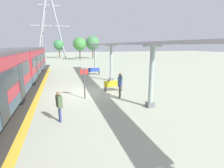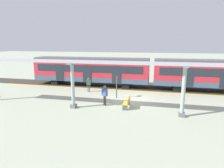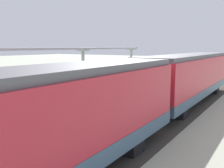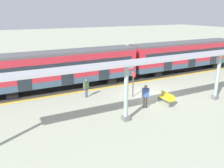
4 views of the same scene
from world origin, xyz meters
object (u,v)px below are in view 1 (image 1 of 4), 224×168
canopy_pillar_second (151,77)px  passenger_waiting_near_edge (59,103)px  bench_near_end (94,71)px  passenger_by_the_benches (120,83)px  platform_info_sign (84,80)px  train_far_carriage (29,62)px  bench_mid_platform (113,86)px  canopy_pillar_third (111,63)px  canopy_pillar_fourth (95,57)px

canopy_pillar_second → passenger_waiting_near_edge: bearing=-173.4°
bench_near_end → passenger_by_the_benches: passenger_by_the_benches is taller
platform_info_sign → train_far_carriage: bearing=115.8°
passenger_by_the_benches → bench_mid_platform: bearing=87.9°
canopy_pillar_second → canopy_pillar_third: 8.54m
platform_info_sign → passenger_waiting_near_edge: 3.91m
passenger_waiting_near_edge → passenger_by_the_benches: passenger_by_the_benches is taller
platform_info_sign → bench_near_end: bearing=75.6°
train_far_carriage → bench_mid_platform: 12.01m
canopy_pillar_fourth → canopy_pillar_third: bearing=-90.0°
canopy_pillar_fourth → platform_info_sign: (-3.63, -14.38, -0.59)m
canopy_pillar_second → bench_mid_platform: 4.71m
bench_near_end → bench_mid_platform: 8.63m
platform_info_sign → bench_mid_platform: bearing=29.7°
canopy_pillar_third → platform_info_sign: bearing=-122.7°
canopy_pillar_third → canopy_pillar_fourth: (0.00, 8.73, 0.00)m
platform_info_sign → passenger_waiting_near_edge: bearing=-116.1°
passenger_waiting_near_edge → passenger_by_the_benches: size_ratio=0.88×
canopy_pillar_fourth → passenger_by_the_benches: size_ratio=2.11×
train_far_carriage → platform_info_sign: train_far_carriage is taller
canopy_pillar_third → passenger_waiting_near_edge: bearing=-120.3°
canopy_pillar_second → platform_info_sign: (-3.63, 2.89, -0.59)m
train_far_carriage → bench_near_end: 7.85m
canopy_pillar_third → canopy_pillar_fourth: size_ratio=1.00×
bench_near_end → passenger_by_the_benches: size_ratio=0.84×
bench_near_end → platform_info_sign: (-2.60, -10.09, 0.89)m
canopy_pillar_third → passenger_by_the_benches: 6.31m
passenger_waiting_near_edge → bench_mid_platform: bearing=49.2°
train_far_carriage → passenger_waiting_near_edge: train_far_carriage is taller
bench_near_end → bench_mid_platform: (-0.05, -8.63, 0.00)m
canopy_pillar_third → passenger_waiting_near_edge: size_ratio=2.41×
canopy_pillar_second → canopy_pillar_third: same height
train_far_carriage → canopy_pillar_fourth: 9.52m
passenger_waiting_near_edge → canopy_pillar_second: bearing=6.6°
canopy_pillar_third → canopy_pillar_fourth: bearing=90.0°
bench_near_end → passenger_waiting_near_edge: size_ratio=0.96×
canopy_pillar_second → bench_mid_platform: (-1.07, 4.34, -1.47)m
train_far_carriage → passenger_by_the_benches: size_ratio=8.08×
canopy_pillar_third → canopy_pillar_second: bearing=-90.0°
canopy_pillar_fourth → passenger_waiting_near_edge: size_ratio=2.41×
bench_near_end → passenger_by_the_benches: bearing=-90.6°
canopy_pillar_third → bench_near_end: 4.79m
bench_mid_platform → passenger_by_the_benches: (-0.07, -1.96, 0.67)m
canopy_pillar_fourth → platform_info_sign: size_ratio=1.72×
canopy_pillar_second → platform_info_sign: 4.67m
train_far_carriage → passenger_by_the_benches: 13.46m
bench_mid_platform → platform_info_sign: 3.07m
train_far_carriage → canopy_pillar_fourth: canopy_pillar_fourth is taller
canopy_pillar_third → bench_near_end: (-1.03, 4.44, -1.47)m
canopy_pillar_fourth → bench_mid_platform: (-1.07, -12.93, -1.47)m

